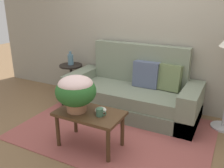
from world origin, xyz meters
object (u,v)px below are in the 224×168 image
object	(u,v)px
side_table	(71,74)
coffee_mug	(100,112)
coffee_table	(90,117)
table_vase	(71,59)
couch	(133,94)
snack_bowl	(101,110)
potted_plant	(76,90)

from	to	relation	value
side_table	coffee_mug	size ratio (longest dim) A/B	4.55
coffee_mug	side_table	bearing A→B (deg)	136.35
coffee_table	table_vase	xyz separation A→B (m)	(-1.24, 1.32, 0.30)
couch	side_table	size ratio (longest dim) A/B	3.54
side_table	coffee_mug	bearing A→B (deg)	-43.65
couch	table_vase	size ratio (longest dim) A/B	8.38
snack_bowl	table_vase	world-z (taller)	table_vase
side_table	table_vase	xyz separation A→B (m)	(-0.01, 0.01, 0.29)
coffee_mug	table_vase	bearing A→B (deg)	136.18
coffee_table	side_table	distance (m)	1.80
coffee_table	table_vase	world-z (taller)	table_vase
side_table	coffee_mug	distance (m)	1.93
coffee_mug	snack_bowl	xyz separation A→B (m)	(-0.03, 0.07, -0.01)
couch	coffee_table	size ratio (longest dim) A/B	2.57
coffee_table	table_vase	size ratio (longest dim) A/B	3.26
snack_bowl	potted_plant	bearing A→B (deg)	-163.93
coffee_table	couch	bearing A→B (deg)	85.65
coffee_table	snack_bowl	size ratio (longest dim) A/B	5.83
coffee_table	snack_bowl	bearing A→B (deg)	17.82
table_vase	side_table	bearing A→B (deg)	-65.73
snack_bowl	table_vase	size ratio (longest dim) A/B	0.56
side_table	snack_bowl	bearing A→B (deg)	-42.75
coffee_table	side_table	bearing A→B (deg)	133.36
coffee_table	potted_plant	xyz separation A→B (m)	(-0.16, -0.04, 0.34)
side_table	potted_plant	world-z (taller)	potted_plant
coffee_mug	table_vase	size ratio (longest dim) A/B	0.52
coffee_mug	snack_bowl	size ratio (longest dim) A/B	0.93
couch	coffee_mug	world-z (taller)	couch
side_table	table_vase	size ratio (longest dim) A/B	2.37
couch	coffee_table	xyz separation A→B (m)	(-0.09, -1.17, 0.09)
table_vase	couch	bearing A→B (deg)	-6.40
snack_bowl	coffee_mug	bearing A→B (deg)	-66.28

